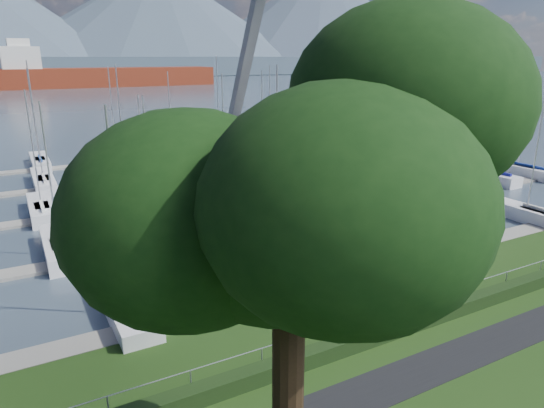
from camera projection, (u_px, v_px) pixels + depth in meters
path at (442, 363)px, 20.42m from camera, size 160.00×2.00×0.04m
water at (35, 83)px, 241.44m from camera, size 800.00×540.00×0.20m
hedge at (399, 327)px, 22.51m from camera, size 80.00×0.70×0.70m
fence at (395, 307)px, 22.59m from camera, size 80.00×0.04×0.04m
foothill at (26, 67)px, 298.36m from camera, size 900.00×80.00×12.00m
mountains at (23, 7)px, 352.49m from camera, size 1190.00×360.00×115.00m
docks at (200, 198)px, 44.85m from camera, size 90.00×41.60×0.25m
tree at (299, 205)px, 10.07m from camera, size 8.43×8.46×13.80m
crane at (250, 132)px, 46.99m from camera, size 4.71×13.36×22.35m
cargo_ship_mid at (96, 77)px, 207.85m from camera, size 93.17×19.84×21.50m
cargo_ship_east at (418, 74)px, 246.00m from camera, size 79.98×35.52×21.50m
sailboat_fleet at (170, 134)px, 45.53m from camera, size 75.89×49.40×13.63m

